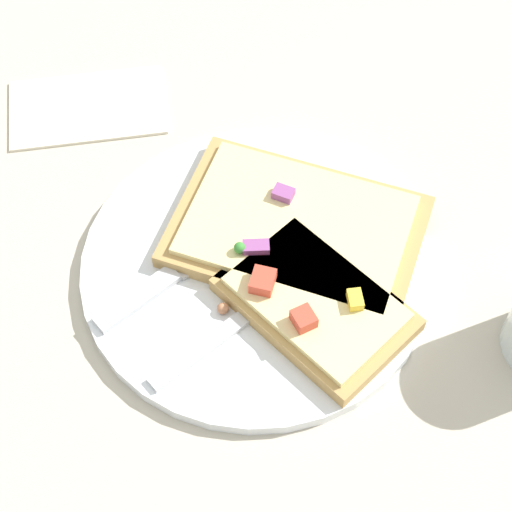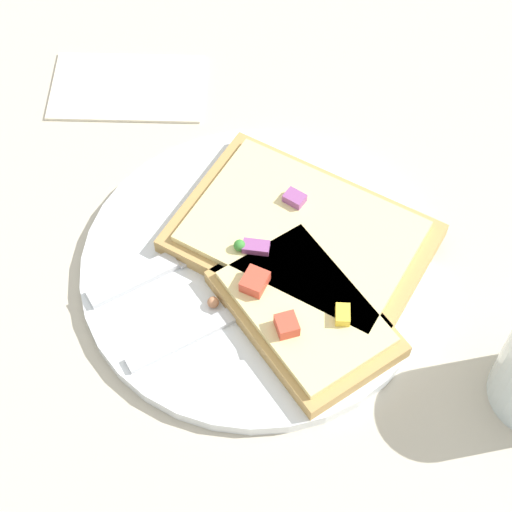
% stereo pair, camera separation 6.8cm
% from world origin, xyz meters
% --- Properties ---
extents(ground_plane, '(4.00, 4.00, 0.00)m').
position_xyz_m(ground_plane, '(0.00, 0.00, 0.00)').
color(ground_plane, '#BCB29E').
extents(plate, '(0.28, 0.28, 0.01)m').
position_xyz_m(plate, '(0.00, 0.00, 0.01)').
color(plate, white).
rests_on(plate, ground).
extents(fork, '(0.20, 0.13, 0.01)m').
position_xyz_m(fork, '(0.01, -0.03, 0.01)').
color(fork, silver).
rests_on(fork, plate).
extents(knife, '(0.18, 0.12, 0.01)m').
position_xyz_m(knife, '(-0.06, 0.00, 0.01)').
color(knife, silver).
rests_on(knife, plate).
extents(pizza_slice_main, '(0.24, 0.21, 0.03)m').
position_xyz_m(pizza_slice_main, '(0.04, 0.02, 0.02)').
color(pizza_slice_main, tan).
rests_on(pizza_slice_main, plate).
extents(pizza_slice_corner, '(0.16, 0.17, 0.03)m').
position_xyz_m(pizza_slice_corner, '(0.04, -0.05, 0.02)').
color(pizza_slice_corner, tan).
rests_on(pizza_slice_corner, plate).
extents(crumb_scatter, '(0.12, 0.14, 0.01)m').
position_xyz_m(crumb_scatter, '(0.02, -0.02, 0.02)').
color(crumb_scatter, '#A98053').
rests_on(crumb_scatter, plate).
extents(napkin, '(0.14, 0.09, 0.01)m').
position_xyz_m(napkin, '(-0.13, 0.20, 0.00)').
color(napkin, beige).
rests_on(napkin, ground).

